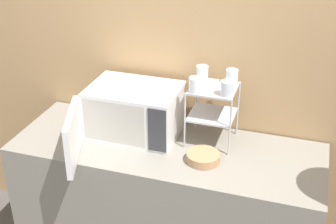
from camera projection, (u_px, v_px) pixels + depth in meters
name	position (u px, v px, depth m)	size (l,w,h in m)	color
wall_back	(185.00, 63.00, 2.86)	(8.00, 0.06, 2.60)	tan
counter	(166.00, 208.00, 2.94)	(1.82, 0.65, 0.91)	gray
microwave	(131.00, 112.00, 2.79)	(0.56, 0.77, 0.30)	silver
dish_rack	(213.00, 103.00, 2.68)	(0.27, 0.26, 0.35)	#B2B2B7
glass_front_left	(195.00, 85.00, 2.56)	(0.07, 0.07, 0.09)	silver
glass_back_right	(232.00, 77.00, 2.66)	(0.07, 0.07, 0.09)	silver
glass_front_right	(227.00, 88.00, 2.52)	(0.07, 0.07, 0.09)	silver
glass_back_left	(202.00, 73.00, 2.71)	(0.07, 0.07, 0.09)	silver
bowl	(203.00, 158.00, 2.58)	(0.19, 0.19, 0.05)	#AD7F56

